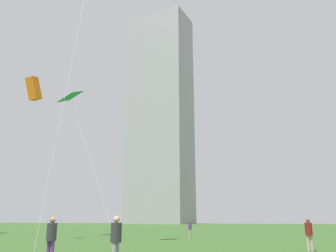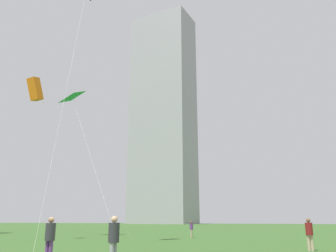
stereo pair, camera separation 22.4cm
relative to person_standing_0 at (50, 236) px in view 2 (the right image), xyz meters
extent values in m
cylinder|color=#593372|center=(-0.09, 0.01, -0.60)|extent=(0.16, 0.16, 0.86)
cylinder|color=#593372|center=(0.09, -0.01, -0.60)|extent=(0.16, 0.16, 0.86)
cylinder|color=#2D2D33|center=(0.00, 0.00, 0.18)|extent=(0.40, 0.40, 0.68)
sphere|color=#997051|center=(0.00, 0.00, 0.63)|extent=(0.23, 0.23, 0.23)
cylinder|color=#2D2D33|center=(3.03, -0.22, 0.19)|extent=(0.40, 0.40, 0.69)
sphere|color=tan|center=(3.03, -0.22, 0.66)|extent=(0.24, 0.24, 0.24)
cylinder|color=tan|center=(-0.99, 21.70, -0.65)|extent=(0.14, 0.14, 0.75)
cylinder|color=tan|center=(-0.99, 21.86, -0.65)|extent=(0.14, 0.14, 0.75)
cylinder|color=#593372|center=(-0.99, 21.78, 0.02)|extent=(0.34, 0.34, 0.59)
sphere|color=brown|center=(-0.99, 21.78, 0.41)|extent=(0.20, 0.20, 0.20)
cylinder|color=tan|center=(9.57, 9.84, -0.60)|extent=(0.16, 0.16, 0.85)
cylinder|color=tan|center=(9.75, 9.86, -0.60)|extent=(0.16, 0.16, 0.85)
cylinder|color=maroon|center=(9.66, 9.85, 0.15)|extent=(0.39, 0.39, 0.67)
sphere|color=brown|center=(9.66, 9.85, 0.60)|extent=(0.23, 0.23, 0.23)
cylinder|color=silver|center=(-8.81, 15.63, 6.32)|extent=(8.83, 4.56, 14.69)
pyramid|color=green|center=(-13.23, 17.89, 13.69)|extent=(2.88, 2.87, 1.33)
cylinder|color=silver|center=(-8.77, 14.57, 5.45)|extent=(6.51, 7.06, 12.97)
cube|color=orange|center=(-12.02, 11.04, 11.93)|extent=(1.08, 1.30, 2.24)
cylinder|color=silver|center=(-3.24, 4.60, 9.93)|extent=(2.51, 6.53, 21.92)
cube|color=#939399|center=(-45.21, 123.23, 45.02)|extent=(27.36, 18.42, 92.10)
camera|label=1|loc=(9.46, -11.92, 0.65)|focal=37.24mm
camera|label=2|loc=(9.67, -11.84, 0.65)|focal=37.24mm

